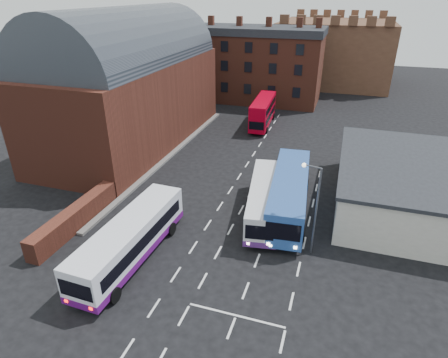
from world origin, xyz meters
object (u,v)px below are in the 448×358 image
(bus_red_double, at_px, (263,112))
(pedestrian_red, at_px, (78,270))
(street_lamp, at_px, (314,202))
(pedestrian_beige, at_px, (85,256))
(bus_blue, at_px, (289,192))
(bus_white_inbound, at_px, (265,198))
(bus_white_outbound, at_px, (130,237))

(bus_red_double, xyz_separation_m, pedestrian_red, (-4.67, -35.26, -1.37))
(street_lamp, relative_size, pedestrian_beige, 4.16)
(pedestrian_red, relative_size, pedestrian_beige, 0.85)
(bus_blue, height_order, pedestrian_red, bus_blue)
(bus_blue, distance_m, bus_red_double, 23.55)
(bus_white_inbound, relative_size, pedestrian_red, 7.58)
(bus_white_inbound, xyz_separation_m, bus_blue, (1.89, 1.15, 0.31))
(bus_blue, bearing_deg, bus_white_outbound, 40.43)
(bus_white_outbound, bearing_deg, pedestrian_red, -125.52)
(bus_white_inbound, xyz_separation_m, pedestrian_red, (-10.15, -11.74, -1.00))
(bus_white_inbound, bearing_deg, pedestrian_red, 40.35)
(bus_blue, distance_m, pedestrian_red, 17.69)
(pedestrian_red, height_order, pedestrian_beige, pedestrian_beige)
(bus_white_outbound, relative_size, pedestrian_red, 8.00)
(bus_white_inbound, bearing_deg, street_lamp, 128.49)
(pedestrian_red, bearing_deg, bus_white_outbound, -131.95)
(bus_blue, xyz_separation_m, pedestrian_beige, (-12.40, -11.60, -1.18))
(bus_blue, xyz_separation_m, pedestrian_red, (-12.04, -12.89, -1.31))
(bus_white_inbound, distance_m, pedestrian_red, 15.55)
(bus_blue, xyz_separation_m, street_lamp, (2.36, -5.08, 2.23))
(bus_white_inbound, distance_m, bus_blue, 2.24)
(bus_white_outbound, height_order, pedestrian_red, bus_white_outbound)
(bus_red_double, bearing_deg, pedestrian_red, 79.24)
(bus_red_double, height_order, street_lamp, street_lamp)
(bus_blue, distance_m, street_lamp, 6.03)
(pedestrian_beige, bearing_deg, street_lamp, 168.97)
(bus_red_double, xyz_separation_m, pedestrian_beige, (-5.03, -33.97, -1.25))
(bus_white_outbound, xyz_separation_m, pedestrian_red, (-2.33, -3.04, -1.13))
(bus_white_inbound, xyz_separation_m, pedestrian_beige, (-10.51, -10.45, -0.88))
(bus_red_double, bearing_deg, pedestrian_beige, 78.36)
(pedestrian_red, xyz_separation_m, pedestrian_beige, (-0.36, 1.29, 0.13))
(bus_white_outbound, height_order, bus_white_inbound, bus_white_outbound)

